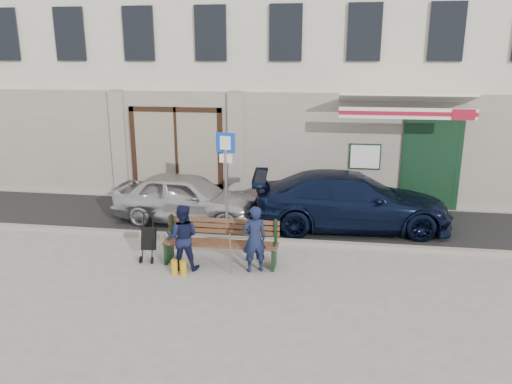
% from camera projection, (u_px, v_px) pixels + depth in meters
% --- Properties ---
extents(ground, '(80.00, 80.00, 0.00)m').
position_uv_depth(ground, '(259.00, 270.00, 10.13)').
color(ground, '#9E9991').
rests_on(ground, ground).
extents(asphalt_lane, '(60.00, 3.20, 0.01)m').
position_uv_depth(asphalt_lane, '(276.00, 221.00, 13.08)').
color(asphalt_lane, '#282828').
rests_on(asphalt_lane, ground).
extents(curb, '(60.00, 0.18, 0.12)m').
position_uv_depth(curb, '(268.00, 241.00, 11.55)').
color(curb, '#9E9384').
rests_on(curb, ground).
extents(building, '(20.00, 8.27, 10.00)m').
position_uv_depth(building, '(296.00, 31.00, 16.85)').
color(building, beige).
rests_on(building, ground).
extents(car_silver, '(3.89, 1.79, 1.29)m').
position_uv_depth(car_silver, '(187.00, 198.00, 12.93)').
color(car_silver, silver).
rests_on(car_silver, ground).
extents(car_navy, '(5.04, 2.41, 1.42)m').
position_uv_depth(car_navy, '(351.00, 201.00, 12.41)').
color(car_navy, black).
rests_on(car_navy, ground).
extents(parking_sign, '(0.46, 0.11, 2.50)m').
position_uv_depth(parking_sign, '(226.00, 168.00, 11.66)').
color(parking_sign, gray).
rests_on(parking_sign, ground).
extents(bench, '(2.40, 1.17, 0.98)m').
position_uv_depth(bench, '(219.00, 243.00, 10.35)').
color(bench, brown).
rests_on(bench, ground).
extents(man, '(0.59, 0.51, 1.37)m').
position_uv_depth(man, '(254.00, 239.00, 9.93)').
color(man, '#151B3A').
rests_on(man, ground).
extents(woman, '(0.70, 0.57, 1.36)m').
position_uv_depth(woman, '(183.00, 237.00, 10.05)').
color(woman, '#121633').
rests_on(woman, ground).
extents(stroller, '(0.31, 0.43, 1.02)m').
position_uv_depth(stroller, '(149.00, 240.00, 10.54)').
color(stroller, black).
rests_on(stroller, ground).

